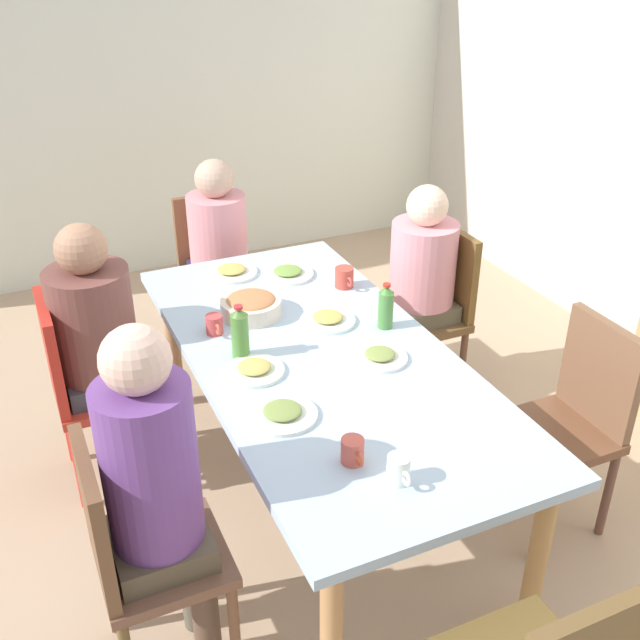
{
  "coord_description": "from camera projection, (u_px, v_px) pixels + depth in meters",
  "views": [
    {
      "loc": [
        2.3,
        -1.04,
        2.26
      ],
      "look_at": [
        0.0,
        0.0,
        0.87
      ],
      "focal_mm": 41.87,
      "sensor_mm": 36.0,
      "label": 1
    }
  ],
  "objects": [
    {
      "name": "ground_plane",
      "position": [
        320.0,
        493.0,
        3.29
      ],
      "size": [
        6.39,
        6.39,
        0.0
      ],
      "primitive_type": "plane",
      "color": "tan"
    },
    {
      "name": "wall_left",
      "position": [
        148.0,
        79.0,
        4.84
      ],
      "size": [
        0.12,
        4.57,
        2.6
      ],
      "primitive_type": "cube",
      "color": "silver",
      "rests_on": "ground_plane"
    },
    {
      "name": "dining_table",
      "position": [
        320.0,
        369.0,
        2.98
      ],
      "size": [
        2.07,
        0.97,
        0.72
      ],
      "color": "#A9C2D8",
      "rests_on": "ground_plane"
    },
    {
      "name": "chair_0",
      "position": [
        573.0,
        415.0,
        2.95
      ],
      "size": [
        0.4,
        0.4,
        0.9
      ],
      "color": "brown",
      "rests_on": "ground_plane"
    },
    {
      "name": "chair_1",
      "position": [
        83.0,
        382.0,
        3.15
      ],
      "size": [
        0.4,
        0.4,
        0.9
      ],
      "color": "#B93224",
      "rests_on": "ground_plane"
    },
    {
      "name": "person_1",
      "position": [
        97.0,
        332.0,
        3.07
      ],
      "size": [
        0.34,
        0.34,
        1.21
      ],
      "color": "#484439",
      "rests_on": "ground_plane"
    },
    {
      "name": "chair_2",
      "position": [
        433.0,
        304.0,
        3.77
      ],
      "size": [
        0.4,
        0.4,
        0.9
      ],
      "color": "brown",
      "rests_on": "ground_plane"
    },
    {
      "name": "person_2",
      "position": [
        420.0,
        274.0,
        3.65
      ],
      "size": [
        0.32,
        0.32,
        1.15
      ],
      "color": "#4F5142",
      "rests_on": "ground_plane"
    },
    {
      "name": "chair_3",
      "position": [
        216.0,
        266.0,
        4.18
      ],
      "size": [
        0.4,
        0.4,
        0.9
      ],
      "color": "brown",
      "rests_on": "ground_plane"
    },
    {
      "name": "person_3",
      "position": [
        219.0,
        242.0,
        4.02
      ],
      "size": [
        0.31,
        0.31,
        1.14
      ],
      "color": "#2D2C49",
      "rests_on": "ground_plane"
    },
    {
      "name": "chair_5",
      "position": [
        136.0,
        550.0,
        2.32
      ],
      "size": [
        0.4,
        0.4,
        0.9
      ],
      "color": "brown",
      "rests_on": "ground_plane"
    },
    {
      "name": "person_5",
      "position": [
        156.0,
        480.0,
        2.23
      ],
      "size": [
        0.3,
        0.3,
        1.29
      ],
      "color": "brown",
      "rests_on": "ground_plane"
    },
    {
      "name": "plate_0",
      "position": [
        288.0,
        273.0,
        3.57
      ],
      "size": [
        0.25,
        0.25,
        0.04
      ],
      "color": "white",
      "rests_on": "dining_table"
    },
    {
      "name": "plate_1",
      "position": [
        282.0,
        413.0,
        2.57
      ],
      "size": [
        0.24,
        0.24,
        0.04
      ],
      "color": "white",
      "rests_on": "dining_table"
    },
    {
      "name": "plate_2",
      "position": [
        380.0,
        356.0,
        2.9
      ],
      "size": [
        0.22,
        0.22,
        0.04
      ],
      "color": "white",
      "rests_on": "dining_table"
    },
    {
      "name": "plate_3",
      "position": [
        232.0,
        272.0,
        3.58
      ],
      "size": [
        0.25,
        0.25,
        0.04
      ],
      "color": "silver",
      "rests_on": "dining_table"
    },
    {
      "name": "plate_4",
      "position": [
        328.0,
        319.0,
        3.16
      ],
      "size": [
        0.24,
        0.24,
        0.04
      ],
      "color": "white",
      "rests_on": "dining_table"
    },
    {
      "name": "plate_5",
      "position": [
        254.0,
        370.0,
        2.81
      ],
      "size": [
        0.23,
        0.23,
        0.04
      ],
      "color": "silver",
      "rests_on": "dining_table"
    },
    {
      "name": "bowl_0",
      "position": [
        251.0,
        305.0,
        3.2
      ],
      "size": [
        0.26,
        0.26,
        0.09
      ],
      "color": "beige",
      "rests_on": "dining_table"
    },
    {
      "name": "cup_0",
      "position": [
        215.0,
        325.0,
        3.06
      ],
      "size": [
        0.11,
        0.07,
        0.08
      ],
      "color": "#C24343",
      "rests_on": "dining_table"
    },
    {
      "name": "cup_1",
      "position": [
        353.0,
        451.0,
        2.34
      ],
      "size": [
        0.11,
        0.07,
        0.09
      ],
      "color": "#C75446",
      "rests_on": "dining_table"
    },
    {
      "name": "cup_2",
      "position": [
        399.0,
        470.0,
        2.26
      ],
      "size": [
        0.11,
        0.07,
        0.09
      ],
      "color": "white",
      "rests_on": "dining_table"
    },
    {
      "name": "cup_3",
      "position": [
        344.0,
        278.0,
        3.44
      ],
      "size": [
        0.12,
        0.09,
        0.09
      ],
      "color": "#C24637",
      "rests_on": "dining_table"
    },
    {
      "name": "bottle_0",
      "position": [
        240.0,
        333.0,
        2.87
      ],
      "size": [
        0.07,
        0.07,
        0.22
      ],
      "color": "#508838",
      "rests_on": "dining_table"
    },
    {
      "name": "bottle_1",
      "position": [
        386.0,
        307.0,
        3.09
      ],
      "size": [
        0.06,
        0.06,
        0.2
      ],
      "color": "#4B853C",
      "rests_on": "dining_table"
    }
  ]
}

